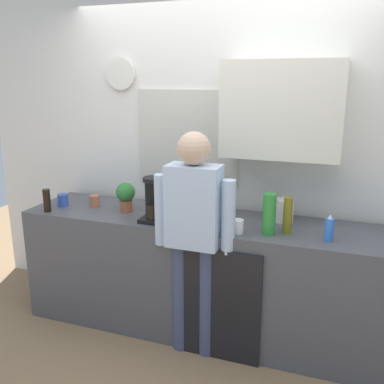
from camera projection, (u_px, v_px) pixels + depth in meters
The scene contains 16 objects.
ground_plane at pixel (194, 349), 3.13m from camera, with size 8.00×8.00×0.00m, color #8C6D4C.
kitchen_counter at pixel (207, 275), 3.28m from camera, with size 2.87×0.64×0.91m, color #4C4C51.
dishwasher_panel at pixel (220, 306), 2.92m from camera, with size 0.56×0.02×0.82m, color black.
back_wall_assembly at pixel (230, 152), 3.39m from camera, with size 4.47×0.42×2.60m.
coffee_maker at pixel (157, 201), 3.11m from camera, with size 0.20×0.20×0.33m.
bottle_olive_oil at pixel (288, 215), 2.86m from camera, with size 0.06×0.06×0.25m, color olive.
bottle_clear_soda at pixel (269, 214), 2.83m from camera, with size 0.09×0.09×0.28m, color #2D8C33.
bottle_dark_sauce at pixel (47, 200), 3.33m from camera, with size 0.06×0.06×0.18m, color black.
cup_blue_mug at pixel (63, 200), 3.48m from camera, with size 0.08×0.08×0.10m, color #3351B2.
cup_white_mug at pixel (238, 226), 2.87m from camera, with size 0.08×0.08×0.10m, color white.
cup_terracotta_mug at pixel (95, 201), 3.48m from camera, with size 0.08×0.08×0.09m, color #B26647.
mixing_bowl at pixel (196, 207), 3.34m from camera, with size 0.22×0.22×0.08m, color orange.
potted_plant at pixel (126, 195), 3.33m from camera, with size 0.15×0.15×0.23m.
dish_soap at pixel (329, 229), 2.73m from camera, with size 0.06×0.06×0.18m.
storage_canister at pixel (284, 210), 3.10m from camera, with size 0.14×0.14×0.17m, color silver.
person_at_sink at pixel (194, 228), 2.88m from camera, with size 0.57×0.22×1.60m.
Camera 1 is at (0.91, -2.57, 1.93)m, focal length 39.84 mm.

